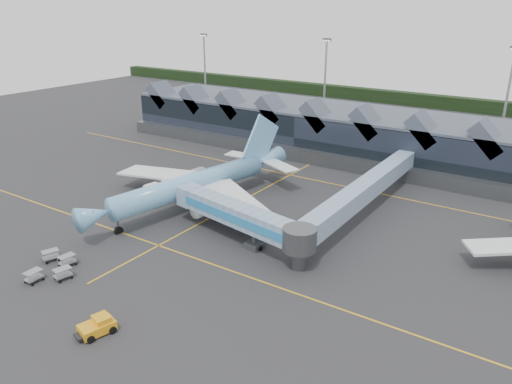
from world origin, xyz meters
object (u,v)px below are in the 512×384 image
Objects in this scene: jet_bridge at (248,220)px; pushback_tug at (97,326)px; fuel_truck at (186,181)px; main_airliner at (198,183)px.

pushback_tug is at bearing -83.96° from jet_bridge.
fuel_truck reaches higher than pushback_tug.
main_airliner is 9.61× the size of pushback_tug.
pushback_tug is at bearing -60.43° from fuel_truck.
fuel_truck is at bearing 162.32° from jet_bridge.
pushback_tug is (19.29, -35.49, -1.19)m from fuel_truck.
fuel_truck is 2.46× the size of pushback_tug.
jet_bridge is 2.36× the size of fuel_truck.
main_airliner is at bearing -30.16° from fuel_truck.
fuel_truck is (-21.08, 11.18, -1.94)m from jet_bridge.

